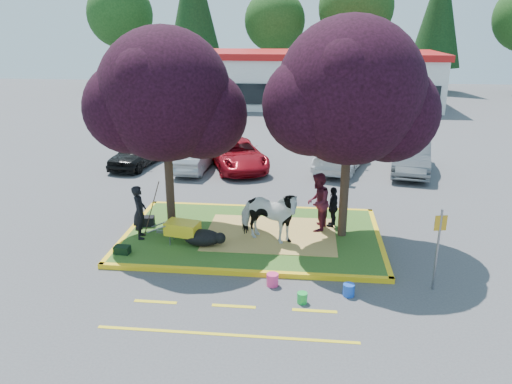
# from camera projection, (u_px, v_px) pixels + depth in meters

# --- Properties ---
(ground) EXTENTS (90.00, 90.00, 0.00)m
(ground) POSITION_uv_depth(u_px,v_px,m) (252.00, 238.00, 16.35)
(ground) COLOR #424244
(ground) RESTS_ON ground
(median_island) EXTENTS (8.00, 5.00, 0.15)m
(median_island) POSITION_uv_depth(u_px,v_px,m) (252.00, 235.00, 16.33)
(median_island) COLOR #2F561A
(median_island) RESTS_ON ground
(curb_near) EXTENTS (8.30, 0.16, 0.15)m
(curb_near) POSITION_uv_depth(u_px,v_px,m) (242.00, 273.00, 13.90)
(curb_near) COLOR yellow
(curb_near) RESTS_ON ground
(curb_far) EXTENTS (8.30, 0.16, 0.15)m
(curb_far) POSITION_uv_depth(u_px,v_px,m) (260.00, 208.00, 18.75)
(curb_far) COLOR yellow
(curb_far) RESTS_ON ground
(curb_left) EXTENTS (0.16, 5.30, 0.15)m
(curb_left) POSITION_uv_depth(u_px,v_px,m) (132.00, 230.00, 16.73)
(curb_left) COLOR yellow
(curb_left) RESTS_ON ground
(curb_right) EXTENTS (0.16, 5.30, 0.15)m
(curb_right) POSITION_uv_depth(u_px,v_px,m) (379.00, 241.00, 15.92)
(curb_right) COLOR yellow
(curb_right) RESTS_ON ground
(straw_bedding) EXTENTS (4.20, 3.00, 0.01)m
(straw_bedding) POSITION_uv_depth(u_px,v_px,m) (271.00, 234.00, 16.24)
(straw_bedding) COLOR tan
(straw_bedding) RESTS_ON median_island
(tree_purple_left) EXTENTS (5.06, 4.20, 6.51)m
(tree_purple_left) POSITION_uv_depth(u_px,v_px,m) (165.00, 101.00, 15.57)
(tree_purple_left) COLOR black
(tree_purple_left) RESTS_ON median_island
(tree_purple_right) EXTENTS (5.30, 4.40, 6.82)m
(tree_purple_right) POSITION_uv_depth(u_px,v_px,m) (351.00, 98.00, 14.76)
(tree_purple_right) COLOR black
(tree_purple_right) RESTS_ON median_island
(fire_lane_stripe_a) EXTENTS (1.10, 0.12, 0.01)m
(fire_lane_stripe_a) POSITION_uv_depth(u_px,v_px,m) (155.00, 302.00, 12.59)
(fire_lane_stripe_a) COLOR yellow
(fire_lane_stripe_a) RESTS_ON ground
(fire_lane_stripe_b) EXTENTS (1.10, 0.12, 0.01)m
(fire_lane_stripe_b) POSITION_uv_depth(u_px,v_px,m) (234.00, 306.00, 12.40)
(fire_lane_stripe_b) COLOR yellow
(fire_lane_stripe_b) RESTS_ON ground
(fire_lane_stripe_c) EXTENTS (1.10, 0.12, 0.01)m
(fire_lane_stripe_c) POSITION_uv_depth(u_px,v_px,m) (315.00, 311.00, 12.20)
(fire_lane_stripe_c) COLOR yellow
(fire_lane_stripe_c) RESTS_ON ground
(fire_lane_long) EXTENTS (6.00, 0.10, 0.01)m
(fire_lane_long) POSITION_uv_depth(u_px,v_px,m) (226.00, 335.00, 11.27)
(fire_lane_long) COLOR yellow
(fire_lane_long) RESTS_ON ground
(retail_building) EXTENTS (20.40, 8.40, 4.40)m
(retail_building) POSITION_uv_depth(u_px,v_px,m) (313.00, 78.00, 41.76)
(retail_building) COLOR silver
(retail_building) RESTS_ON ground
(treeline) EXTENTS (46.58, 7.80, 14.63)m
(treeline) POSITION_uv_depth(u_px,v_px,m) (307.00, 11.00, 49.12)
(treeline) COLOR black
(treeline) RESTS_ON ground
(cow) EXTENTS (2.26, 1.56, 1.75)m
(cow) POSITION_uv_depth(u_px,v_px,m) (268.00, 216.00, 15.42)
(cow) COLOR white
(cow) RESTS_ON median_island
(calf) EXTENTS (1.22, 0.77, 0.51)m
(calf) POSITION_uv_depth(u_px,v_px,m) (202.00, 238.00, 15.36)
(calf) COLOR black
(calf) RESTS_ON median_island
(handler) EXTENTS (0.56, 0.72, 1.73)m
(handler) POSITION_uv_depth(u_px,v_px,m) (140.00, 212.00, 15.73)
(handler) COLOR black
(handler) RESTS_ON median_island
(visitor_a) EXTENTS (0.93, 1.09, 1.95)m
(visitor_a) POSITION_uv_depth(u_px,v_px,m) (318.00, 202.00, 16.28)
(visitor_a) COLOR #4F1624
(visitor_a) RESTS_ON median_island
(visitor_b) EXTENTS (0.59, 0.88, 1.40)m
(visitor_b) POSITION_uv_depth(u_px,v_px,m) (333.00, 207.00, 16.65)
(visitor_b) COLOR black
(visitor_b) RESTS_ON median_island
(wheelbarrow) EXTENTS (1.83, 0.81, 0.69)m
(wheelbarrow) POSITION_uv_depth(u_px,v_px,m) (183.00, 229.00, 15.47)
(wheelbarrow) COLOR black
(wheelbarrow) RESTS_ON median_island
(gear_bag_dark) EXTENTS (0.66, 0.43, 0.31)m
(gear_bag_dark) POSITION_uv_depth(u_px,v_px,m) (145.00, 221.00, 16.90)
(gear_bag_dark) COLOR black
(gear_bag_dark) RESTS_ON median_island
(gear_bag_green) EXTENTS (0.47, 0.32, 0.24)m
(gear_bag_green) POSITION_uv_depth(u_px,v_px,m) (122.00, 250.00, 14.85)
(gear_bag_green) COLOR black
(gear_bag_green) RESTS_ON median_island
(sign_post) EXTENTS (0.31, 0.09, 2.25)m
(sign_post) POSITION_uv_depth(u_px,v_px,m) (438.00, 242.00, 12.76)
(sign_post) COLOR slate
(sign_post) RESTS_ON ground
(bucket_green) EXTENTS (0.27, 0.27, 0.28)m
(bucket_green) POSITION_uv_depth(u_px,v_px,m) (302.00, 298.00, 12.51)
(bucket_green) COLOR green
(bucket_green) RESTS_ON ground
(bucket_pink) EXTENTS (0.33, 0.33, 0.34)m
(bucket_pink) POSITION_uv_depth(u_px,v_px,m) (272.00, 280.00, 13.32)
(bucket_pink) COLOR #F9377C
(bucket_pink) RESTS_ON ground
(bucket_blue) EXTENTS (0.34, 0.34, 0.32)m
(bucket_blue) POSITION_uv_depth(u_px,v_px,m) (349.00, 290.00, 12.84)
(bucket_blue) COLOR blue
(bucket_blue) RESTS_ON ground
(car_black) EXTENTS (2.10, 4.10, 1.34)m
(car_black) POSITION_uv_depth(u_px,v_px,m) (137.00, 153.00, 24.29)
(car_black) COLOR black
(car_black) RESTS_ON ground
(car_silver) EXTENTS (1.45, 3.70, 1.20)m
(car_silver) POSITION_uv_depth(u_px,v_px,m) (195.00, 158.00, 23.58)
(car_silver) COLOR #929599
(car_silver) RESTS_ON ground
(car_red) EXTENTS (3.88, 5.37, 1.36)m
(car_red) POSITION_uv_depth(u_px,v_px,m) (237.00, 154.00, 23.92)
(car_red) COLOR maroon
(car_red) RESTS_ON ground
(car_white) EXTENTS (3.24, 5.07, 1.37)m
(car_white) POSITION_uv_depth(u_px,v_px,m) (340.00, 155.00, 23.79)
(car_white) COLOR white
(car_white) RESTS_ON ground
(car_grey) EXTENTS (2.45, 4.96, 1.57)m
(car_grey) POSITION_uv_depth(u_px,v_px,m) (411.00, 155.00, 23.32)
(car_grey) COLOR #595D61
(car_grey) RESTS_ON ground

